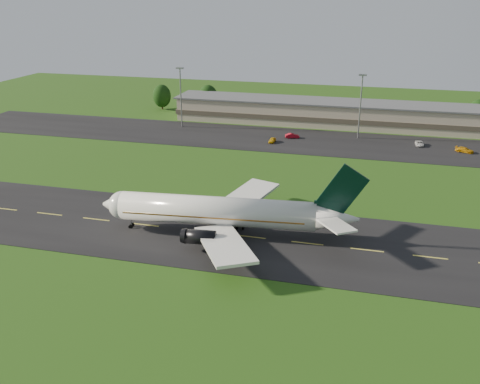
% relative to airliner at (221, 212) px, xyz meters
% --- Properties ---
extents(ground, '(360.00, 360.00, 0.00)m').
position_rel_airliner_xyz_m(ground, '(16.88, -0.09, -4.66)').
color(ground, '#284A12').
rests_on(ground, ground).
extents(taxiway, '(220.00, 30.00, 0.10)m').
position_rel_airliner_xyz_m(taxiway, '(16.88, -0.09, -4.61)').
color(taxiway, black).
rests_on(taxiway, ground).
extents(apron, '(260.00, 30.00, 0.10)m').
position_rel_airliner_xyz_m(apron, '(16.88, 71.91, -4.61)').
color(apron, black).
rests_on(apron, ground).
extents(airliner, '(51.25, 41.97, 15.57)m').
position_rel_airliner_xyz_m(airliner, '(0.00, 0.00, 0.00)').
color(airliner, white).
rests_on(airliner, ground).
extents(terminal, '(145.00, 16.00, 8.40)m').
position_rel_airliner_xyz_m(terminal, '(23.28, 96.10, -0.67)').
color(terminal, '#BAAA8E').
rests_on(terminal, ground).
extents(light_mast_west, '(2.40, 1.20, 20.35)m').
position_rel_airliner_xyz_m(light_mast_west, '(-38.12, 79.91, 8.08)').
color(light_mast_west, gray).
rests_on(light_mast_west, ground).
extents(light_mast_centre, '(2.40, 1.20, 20.35)m').
position_rel_airliner_xyz_m(light_mast_centre, '(21.88, 79.91, 8.08)').
color(light_mast_centre, gray).
rests_on(light_mast_centre, ground).
extents(tree_line, '(195.23, 9.01, 10.65)m').
position_rel_airliner_xyz_m(tree_line, '(48.10, 105.45, 0.54)').
color(tree_line, black).
rests_on(tree_line, ground).
extents(service_vehicle_a, '(1.92, 4.36, 1.46)m').
position_rel_airliner_xyz_m(service_vehicle_a, '(-3.64, 67.66, -3.83)').
color(service_vehicle_a, '#CB990B').
rests_on(service_vehicle_a, apron).
extents(service_vehicle_b, '(4.77, 2.84, 1.49)m').
position_rel_airliner_xyz_m(service_vehicle_b, '(1.55, 74.37, -3.82)').
color(service_vehicle_b, '#A50B1A').
rests_on(service_vehicle_b, apron).
extents(service_vehicle_c, '(2.46, 4.98, 1.36)m').
position_rel_airliner_xyz_m(service_vehicle_c, '(40.56, 75.42, -3.88)').
color(service_vehicle_c, silver).
rests_on(service_vehicle_c, apron).
extents(service_vehicle_d, '(5.59, 3.80, 1.50)m').
position_rel_airliner_xyz_m(service_vehicle_d, '(52.95, 71.27, -3.81)').
color(service_vehicle_d, '#CB890B').
rests_on(service_vehicle_d, apron).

